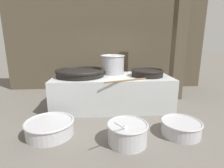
% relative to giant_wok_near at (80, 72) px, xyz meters
% --- Properties ---
extents(ground_plane, '(60.00, 60.00, 0.00)m').
position_rel_giant_wok_near_xyz_m(ground_plane, '(0.90, -0.05, -1.04)').
color(ground_plane, '#666059').
extents(back_wall, '(7.84, 0.24, 3.99)m').
position_rel_giant_wok_near_xyz_m(back_wall, '(0.90, 2.25, 0.96)').
color(back_wall, '#4C4233').
rests_on(back_wall, ground_plane).
extents(support_pillar, '(0.36, 0.36, 3.99)m').
position_rel_giant_wok_near_xyz_m(support_pillar, '(3.09, 0.62, 0.96)').
color(support_pillar, '#4C4233').
rests_on(support_pillar, ground_plane).
extents(hearth_platform, '(3.30, 1.47, 0.93)m').
position_rel_giant_wok_near_xyz_m(hearth_platform, '(0.90, -0.05, -0.57)').
color(hearth_platform, '#B2B7B7').
rests_on(hearth_platform, ground_plane).
extents(giant_wok_near, '(1.38, 1.38, 0.21)m').
position_rel_giant_wok_near_xyz_m(giant_wok_near, '(0.00, 0.00, 0.00)').
color(giant_wok_near, black).
rests_on(giant_wok_near, hearth_platform).
extents(giant_wok_far, '(0.92, 0.92, 0.20)m').
position_rel_giant_wok_near_xyz_m(giant_wok_far, '(1.89, -0.13, -0.00)').
color(giant_wok_far, black).
rests_on(giant_wok_far, hearth_platform).
extents(stock_pot, '(0.73, 0.73, 0.57)m').
position_rel_giant_wok_near_xyz_m(stock_pot, '(0.94, 0.31, 0.19)').
color(stock_pot, '#9E9EA3').
rests_on(stock_pot, hearth_platform).
extents(stirring_paddle, '(1.35, 0.55, 0.04)m').
position_rel_giant_wok_near_xyz_m(stirring_paddle, '(1.37, -0.66, -0.09)').
color(stirring_paddle, brown).
rests_on(stirring_paddle, hearth_platform).
extents(cook, '(0.37, 0.56, 1.47)m').
position_rel_giant_wok_near_xyz_m(cook, '(0.87, 1.20, -0.24)').
color(cook, '#9E7551').
rests_on(cook, ground_plane).
extents(prep_bowl_vegetables, '(0.78, 0.94, 0.71)m').
position_rel_giant_wok_near_xyz_m(prep_bowl_vegetables, '(1.04, -1.98, -0.82)').
color(prep_bowl_vegetables, '#B7B7BC').
rests_on(prep_bowl_vegetables, ground_plane).
extents(prep_bowl_meat, '(0.82, 0.82, 0.30)m').
position_rel_giant_wok_near_xyz_m(prep_bowl_meat, '(2.20, -1.76, -0.87)').
color(prep_bowl_meat, '#B7B7BC').
rests_on(prep_bowl_meat, ground_plane).
extents(prep_bowl_extra, '(0.99, 0.99, 0.32)m').
position_rel_giant_wok_near_xyz_m(prep_bowl_extra, '(-0.50, -1.57, -0.86)').
color(prep_bowl_extra, '#B7B7BC').
rests_on(prep_bowl_extra, ground_plane).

